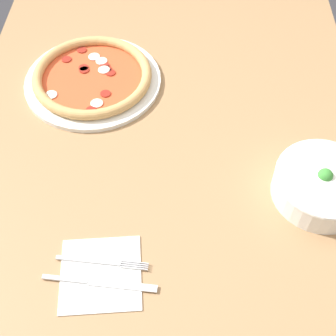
% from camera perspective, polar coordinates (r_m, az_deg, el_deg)
% --- Properties ---
extents(ground_plane, '(8.00, 8.00, 0.00)m').
position_cam_1_polar(ground_plane, '(1.75, -0.31, -13.55)').
color(ground_plane, '#333338').
extents(dining_table, '(1.28, 0.99, 0.76)m').
position_cam_1_polar(dining_table, '(1.18, -0.45, -0.53)').
color(dining_table, '#99724C').
rests_on(dining_table, ground_plane).
extents(pizza, '(0.36, 0.36, 0.04)m').
position_cam_1_polar(pizza, '(1.26, -9.19, 10.83)').
color(pizza, white).
rests_on(pizza, dining_table).
extents(bowl, '(0.21, 0.21, 0.08)m').
position_cam_1_polar(bowl, '(1.05, 18.30, -1.83)').
color(bowl, white).
rests_on(bowl, dining_table).
extents(napkin, '(0.17, 0.17, 0.00)m').
position_cam_1_polar(napkin, '(0.94, -8.19, -12.67)').
color(napkin, white).
rests_on(napkin, dining_table).
extents(fork, '(0.03, 0.18, 0.00)m').
position_cam_1_polar(fork, '(0.95, -8.17, -11.26)').
color(fork, silver).
rests_on(fork, napkin).
extents(knife, '(0.03, 0.22, 0.01)m').
position_cam_1_polar(knife, '(0.93, -8.97, -13.59)').
color(knife, silver).
rests_on(knife, napkin).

